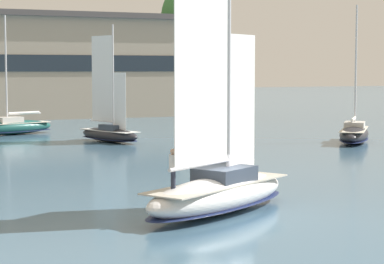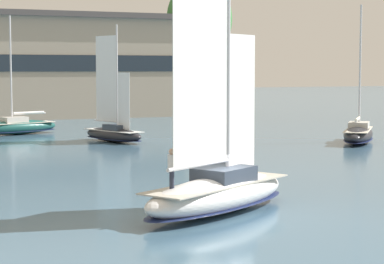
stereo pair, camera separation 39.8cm
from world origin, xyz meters
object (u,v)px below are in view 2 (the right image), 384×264
Objects in this scene: sailboat_main at (218,189)px; sailboat_moored_near_marina at (113,132)px; sailboat_moored_far_slip at (18,126)px; sailboat_moored_mid_channel at (358,134)px; tree_shore_right at (199,19)px.

sailboat_main is 32.92m from sailboat_moored_near_marina.
sailboat_main is 43.17m from sailboat_moored_far_slip.
sailboat_moored_near_marina is 20.95m from sailboat_moored_mid_channel.
sailboat_moored_near_marina is at bearing -58.53° from sailboat_moored_far_slip.
sailboat_moored_mid_channel is at bearing 45.13° from sailboat_main.
sailboat_moored_far_slip is (-25.50, 19.26, -0.03)m from sailboat_moored_mid_channel.
sailboat_main is 33.68m from sailboat_moored_mid_channel.
sailboat_moored_far_slip is (-28.99, -24.13, -12.38)m from tree_shore_right.
sailboat_main reaches higher than sailboat_moored_far_slip.
sailboat_moored_near_marina is at bearing 81.77° from sailboat_main.
sailboat_main is at bearing -87.68° from sailboat_moored_far_slip.
tree_shore_right is 39.70m from sailboat_moored_far_slip.
sailboat_moored_far_slip is at bearing 92.32° from sailboat_main.
sailboat_moored_near_marina is at bearing 155.42° from sailboat_moored_mid_channel.
tree_shore_right reaches higher than sailboat_main.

